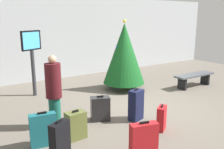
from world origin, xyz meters
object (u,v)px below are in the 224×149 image
object	(u,v)px
holiday_tree	(124,54)
suitcase_0	(144,140)
suitcase_4	(60,143)
traveller_0	(54,91)
suitcase_2	(162,118)
suitcase_3	(43,130)
suitcase_6	(100,109)
waiting_bench	(194,77)
flight_info_kiosk	(32,52)
suitcase_1	(136,105)
suitcase_5	(76,125)

from	to	relation	value
holiday_tree	suitcase_0	world-z (taller)	holiday_tree
holiday_tree	suitcase_4	world-z (taller)	holiday_tree
holiday_tree	traveller_0	world-z (taller)	holiday_tree
suitcase_2	holiday_tree	bearing A→B (deg)	69.12
traveller_0	suitcase_3	size ratio (longest dim) A/B	2.38
suitcase_4	suitcase_6	world-z (taller)	suitcase_4
traveller_0	holiday_tree	bearing A→B (deg)	27.77
holiday_tree	suitcase_4	xyz separation A→B (m)	(-3.59, -3.10, -0.89)
waiting_bench	suitcase_3	xyz separation A→B (m)	(-5.97, -1.14, -0.03)
suitcase_0	suitcase_2	size ratio (longest dim) A/B	1.16
flight_info_kiosk	suitcase_4	xyz separation A→B (m)	(-0.72, -4.10, -1.04)
suitcase_1	suitcase_5	xyz separation A→B (m)	(-1.66, -0.06, -0.09)
suitcase_6	suitcase_5	bearing A→B (deg)	-149.86
waiting_bench	holiday_tree	bearing A→B (deg)	153.02
traveller_0	suitcase_6	xyz separation A→B (m)	(1.08, -0.22, -0.59)
flight_info_kiosk	suitcase_3	size ratio (longest dim) A/B	2.95
suitcase_0	traveller_0	bearing A→B (deg)	114.18
suitcase_0	suitcase_3	bearing A→B (deg)	135.58
suitcase_1	flight_info_kiosk	bearing A→B (deg)	114.83
holiday_tree	suitcase_2	world-z (taller)	holiday_tree
suitcase_3	suitcase_6	world-z (taller)	suitcase_3
suitcase_3	suitcase_6	distance (m)	1.63
flight_info_kiosk	traveller_0	distance (m)	2.74
waiting_bench	suitcase_5	size ratio (longest dim) A/B	2.71
flight_info_kiosk	waiting_bench	bearing A→B (deg)	-22.88
waiting_bench	suitcase_1	size ratio (longest dim) A/B	2.11
traveller_0	suitcase_1	world-z (taller)	traveller_0
flight_info_kiosk	suitcase_1	bearing A→B (deg)	-65.17
suitcase_1	suitcase_6	distance (m)	0.89
waiting_bench	suitcase_1	bearing A→B (deg)	-162.46
suitcase_2	suitcase_5	bearing A→B (deg)	159.03
suitcase_2	suitcase_6	xyz separation A→B (m)	(-0.90, 1.21, 0.02)
holiday_tree	suitcase_5	size ratio (longest dim) A/B	3.88
suitcase_2	suitcase_4	bearing A→B (deg)	-179.82
traveller_0	suitcase_1	bearing A→B (deg)	-20.33
suitcase_0	suitcase_5	distance (m)	1.50
suitcase_6	suitcase_1	bearing A→B (deg)	-31.42
holiday_tree	suitcase_0	distance (m)	4.43
suitcase_2	suitcase_4	world-z (taller)	suitcase_4
traveller_0	suitcase_2	bearing A→B (deg)	-35.91
flight_info_kiosk	suitcase_6	bearing A→B (deg)	-74.65
suitcase_1	suitcase_6	bearing A→B (deg)	148.58
waiting_bench	suitcase_5	bearing A→B (deg)	-167.11
waiting_bench	suitcase_6	xyz separation A→B (m)	(-4.40, -0.69, -0.07)
holiday_tree	suitcase_2	size ratio (longest dim) A/B	4.13
suitcase_5	traveller_0	bearing A→B (deg)	103.40
suitcase_3	suitcase_4	distance (m)	0.77
waiting_bench	suitcase_4	xyz separation A→B (m)	(-5.92, -1.91, 0.02)
holiday_tree	traveller_0	size ratio (longest dim) A/B	1.44
traveller_0	suitcase_6	distance (m)	1.25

